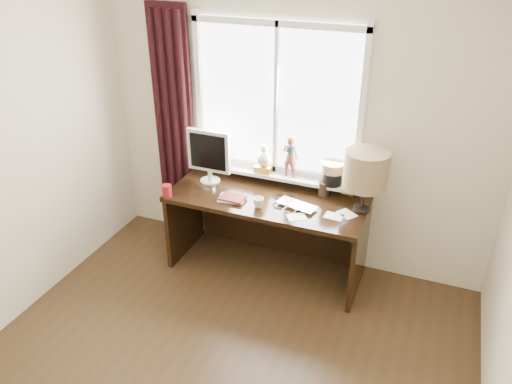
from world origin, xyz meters
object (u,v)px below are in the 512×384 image
at_px(laptop, 297,206).
at_px(mug, 258,202).
at_px(red_cup, 167,191).
at_px(desk, 271,216).
at_px(table_lamp, 366,170).
at_px(monitor, 209,153).

distance_m(laptop, mug, 0.32).
xyz_separation_m(red_cup, desk, (0.80, 0.40, -0.30)).
xyz_separation_m(laptop, mug, (-0.30, -0.12, 0.03)).
bearing_deg(desk, table_lamp, -1.52).
bearing_deg(laptop, table_lamp, 30.34).
xyz_separation_m(red_cup, table_lamp, (1.60, 0.38, 0.31)).
bearing_deg(monitor, laptop, -9.93).
relative_size(laptop, desk, 0.20).
relative_size(red_cup, desk, 0.06).
relative_size(laptop, monitor, 0.69).
distance_m(laptop, monitor, 0.93).
distance_m(laptop, desk, 0.42).
distance_m(laptop, red_cup, 1.12).
relative_size(red_cup, table_lamp, 0.21).
xyz_separation_m(laptop, monitor, (-0.88, 0.15, 0.26)).
height_order(mug, monitor, monitor).
relative_size(laptop, mug, 3.72).
bearing_deg(laptop, monitor, -175.02).
bearing_deg(table_lamp, monitor, 179.41).
bearing_deg(red_cup, mug, 8.33).
height_order(red_cup, monitor, monitor).
distance_m(mug, table_lamp, 0.90).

